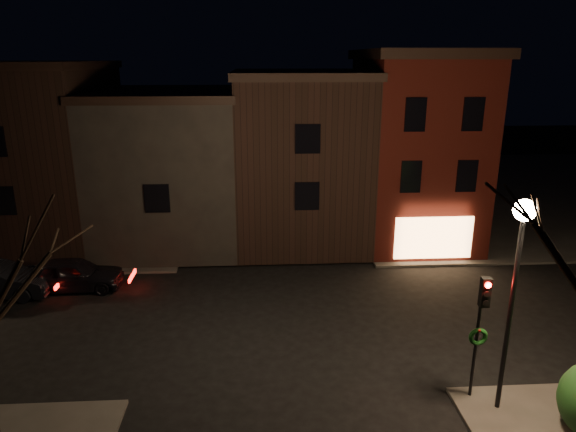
# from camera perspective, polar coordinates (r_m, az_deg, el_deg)

# --- Properties ---
(ground) EXTENTS (120.00, 120.00, 0.00)m
(ground) POSITION_cam_1_polar(r_m,az_deg,el_deg) (21.29, -0.65, -11.40)
(ground) COLOR black
(ground) RESTS_ON ground
(sidewalk_far_right) EXTENTS (30.00, 30.00, 0.12)m
(sidewalk_far_right) POSITION_cam_1_polar(r_m,az_deg,el_deg) (45.11, 24.27, 2.66)
(sidewalk_far_right) COLOR #2D2B28
(sidewalk_far_right) RESTS_ON ground
(sidewalk_far_left) EXTENTS (30.00, 30.00, 0.12)m
(sidewalk_far_left) POSITION_cam_1_polar(r_m,az_deg,el_deg) (44.32, -28.90, 1.78)
(sidewalk_far_left) COLOR #2D2B28
(sidewalk_far_left) RESTS_ON ground
(corner_building) EXTENTS (6.50, 8.50, 10.50)m
(corner_building) POSITION_cam_1_polar(r_m,az_deg,el_deg) (29.91, 14.00, 7.46)
(corner_building) COLOR #4B120D
(corner_building) RESTS_ON ground
(row_building_a) EXTENTS (7.30, 10.30, 9.40)m
(row_building_a) POSITION_cam_1_polar(r_m,az_deg,el_deg) (29.76, 1.22, 6.80)
(row_building_a) COLOR black
(row_building_a) RESTS_ON ground
(row_building_b) EXTENTS (7.80, 10.30, 8.40)m
(row_building_b) POSITION_cam_1_polar(r_m,az_deg,el_deg) (30.16, -12.72, 5.56)
(row_building_b) COLOR black
(row_building_b) RESTS_ON ground
(row_building_c) EXTENTS (7.30, 10.30, 9.90)m
(row_building_c) POSITION_cam_1_polar(r_m,az_deg,el_deg) (32.00, -25.80, 6.29)
(row_building_c) COLOR black
(row_building_c) RESTS_ON ground
(street_lamp_near) EXTENTS (0.60, 0.60, 6.48)m
(street_lamp_near) POSITION_cam_1_polar(r_m,az_deg,el_deg) (15.37, 24.30, -3.43)
(street_lamp_near) COLOR black
(street_lamp_near) RESTS_ON sidewalk_near_right
(traffic_signal) EXTENTS (0.58, 0.38, 4.05)m
(traffic_signal) POSITION_cam_1_polar(r_m,az_deg,el_deg) (16.43, 20.61, -10.70)
(traffic_signal) COLOR black
(traffic_signal) RESTS_ON sidewalk_near_right
(parked_car_a) EXTENTS (4.47, 1.90, 1.51)m
(parked_car_a) POSITION_cam_1_polar(r_m,az_deg,el_deg) (25.47, -22.76, -5.98)
(parked_car_a) COLOR black
(parked_car_a) RESTS_ON ground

